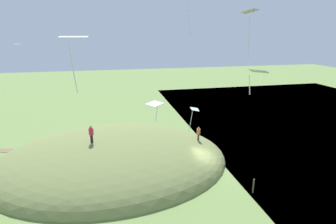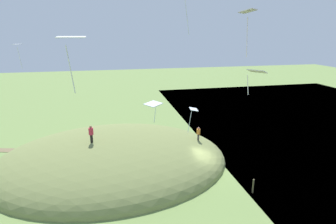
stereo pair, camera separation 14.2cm
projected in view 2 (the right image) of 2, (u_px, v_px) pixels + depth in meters
The scene contains 11 objects.
ground_plane at pixel (207, 171), 27.52m from camera, with size 160.00×160.00×0.00m, color olive.
grass_hill at pixel (113, 163), 29.23m from camera, with size 25.06×19.06×6.09m, color olive.
person_near_shore at pixel (91, 132), 26.66m from camera, with size 0.64×0.64×1.82m.
person_watching_kites at pixel (198, 132), 29.95m from camera, with size 0.58×0.58×1.58m.
kite_1 at pixel (248, 14), 11.59m from camera, with size 1.06×1.05×2.04m.
kite_2 at pixel (153, 105), 14.05m from camera, with size 1.11×1.12×1.21m.
kite_4 at pixel (256, 72), 11.69m from camera, with size 0.88×0.92×1.20m.
kite_6 at pixel (18, 46), 21.29m from camera, with size 0.64×0.85×1.95m.
kite_8 at pixel (193, 111), 16.81m from camera, with size 0.57×0.75×1.72m.
kite_9 at pixel (71, 40), 9.63m from camera, with size 1.06×0.77×2.08m.
mooring_post at pixel (253, 186), 23.52m from camera, with size 0.14×0.14×1.36m, color brown.
Camera 2 is at (9.08, 23.23, 13.71)m, focal length 28.55 mm.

